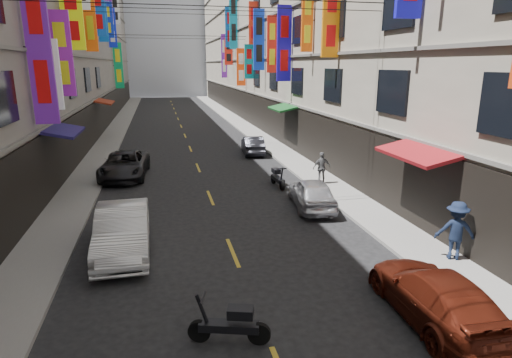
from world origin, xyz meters
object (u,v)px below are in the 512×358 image
car_right_near (435,296)px  scooter_far_right (277,178)px  scooter_crossing (230,325)px  car_left_far (125,165)px  car_right_far (253,145)px  pedestrian_rfar (322,168)px  pedestrian_rnear (456,230)px  car_left_mid (123,230)px  car_right_mid (312,193)px

car_right_near → scooter_far_right: bearing=-85.1°
scooter_crossing → car_left_far: size_ratio=0.36×
car_right_far → pedestrian_rfar: (1.66, -8.43, 0.31)m
scooter_crossing → pedestrian_rnear: size_ratio=0.97×
scooter_far_right → car_left_far: size_ratio=0.37×
car_left_mid → car_right_near: (7.40, -5.53, -0.13)m
car_right_near → car_right_far: size_ratio=1.17×
car_left_mid → pedestrian_rnear: 10.28m
scooter_far_right → scooter_crossing: bearing=65.9°
car_right_mid → car_left_mid: bearing=28.7°
car_left_far → car_left_mid: bearing=-82.0°
car_right_far → car_right_near: bearing=95.7°
car_left_far → pedestrian_rfar: size_ratio=3.09×
scooter_far_right → car_left_mid: car_left_mid is taller
scooter_crossing → car_right_near: 4.83m
car_left_far → car_right_mid: car_left_far is taller
car_left_mid → pedestrian_rfar: 10.88m
car_right_near → car_right_mid: (0.00, 8.41, 0.02)m
car_left_far → car_right_far: size_ratio=1.33×
scooter_far_right → car_right_near: 11.85m
car_left_mid → car_right_near: size_ratio=1.06×
car_right_near → pedestrian_rnear: (2.45, 2.59, 0.40)m
scooter_crossing → car_left_far: bearing=28.9°
scooter_crossing → pedestrian_rnear: (7.28, 2.40, 0.58)m
car_left_far → car_right_near: bearing=-58.0°
car_left_mid → car_right_far: car_left_mid is taller
scooter_far_right → pedestrian_rfar: bearing=169.1°
car_left_mid → car_right_mid: size_ratio=1.20×
car_right_mid → scooter_crossing: bearing=67.1°
scooter_far_right → car_left_far: car_left_far is taller
car_left_mid → car_right_near: 9.24m
car_right_mid → pedestrian_rfar: pedestrian_rfar is taller
car_left_mid → car_right_mid: 7.94m
scooter_far_right → car_left_mid: 9.32m
car_left_mid → car_left_far: car_left_mid is taller
pedestrian_rfar → car_left_far: bearing=-23.5°
scooter_far_right → pedestrian_rfar: 2.26m
car_right_near → car_right_mid: 8.41m
pedestrian_rnear → pedestrian_rfar: (-0.79, 8.97, -0.12)m
car_left_mid → scooter_far_right: bearing=41.5°
car_right_near → car_right_far: bearing=-87.7°
car_right_near → pedestrian_rfar: size_ratio=2.71×
car_right_far → car_left_mid: bearing=68.6°
car_right_far → pedestrian_rfar: 8.60m
scooter_crossing → scooter_far_right: 12.41m
scooter_crossing → pedestrian_rfar: pedestrian_rfar is taller
scooter_far_right → car_left_mid: (-6.86, -6.30, 0.31)m
car_left_far → car_right_near: size_ratio=1.14×
car_left_far → car_right_far: car_left_far is taller
scooter_far_right → pedestrian_rnear: (2.99, -9.24, 0.58)m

